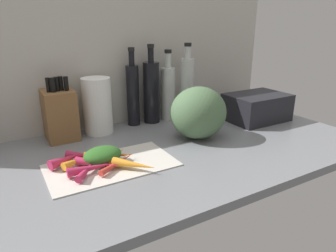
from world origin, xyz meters
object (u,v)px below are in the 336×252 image
at_px(winter_squash, 198,113).
at_px(bottle_0, 133,94).
at_px(cutting_board, 112,165).
at_px(bottle_3, 187,87).
at_px(carrot_4, 118,163).
at_px(bottle_1, 151,92).
at_px(carrot_6, 88,168).
at_px(bottle_2, 168,92).
at_px(dish_rack, 257,107).
at_px(carrot_2, 76,161).
at_px(carrot_1, 82,155).
at_px(knife_block, 60,114).
at_px(carrot_0, 116,156).
at_px(carrot_5, 134,165).
at_px(paper_towel_roll, 97,106).
at_px(carrot_7, 91,168).
at_px(carrot_8, 97,163).
at_px(carrot_9, 67,159).
at_px(carrot_3, 109,156).

relative_size(winter_squash, bottle_0, 0.66).
distance_m(cutting_board, bottle_3, 0.62).
xyz_separation_m(carrot_4, bottle_0, (0.23, 0.38, 0.13)).
bearing_deg(bottle_1, bottle_3, -8.50).
bearing_deg(carrot_6, cutting_board, 11.65).
distance_m(bottle_2, dish_rack, 0.43).
relative_size(carrot_2, winter_squash, 0.43).
bearing_deg(carrot_2, bottle_2, 30.31).
bearing_deg(dish_rack, carrot_1, -177.20).
xyz_separation_m(knife_block, bottle_0, (0.33, 0.02, 0.04)).
distance_m(bottle_1, dish_rack, 0.51).
height_order(carrot_0, carrot_5, carrot_5).
relative_size(knife_block, paper_towel_roll, 1.08).
distance_m(carrot_4, carrot_5, 0.06).
height_order(carrot_5, winter_squash, winter_squash).
height_order(carrot_2, bottle_3, bottle_3).
height_order(knife_block, bottle_2, bottle_2).
bearing_deg(carrot_4, carrot_0, 74.90).
height_order(cutting_board, carrot_5, carrot_5).
bearing_deg(carrot_4, cutting_board, 118.75).
bearing_deg(knife_block, carrot_2, -93.30).
bearing_deg(winter_squash, carrot_4, -165.73).
xyz_separation_m(carrot_7, bottle_2, (0.50, 0.38, 0.11)).
relative_size(carrot_6, dish_rack, 0.53).
relative_size(carrot_8, carrot_9, 1.26).
distance_m(carrot_6, bottle_2, 0.63).
height_order(carrot_2, carrot_9, carrot_9).
distance_m(bottle_1, bottle_3, 0.18).
bearing_deg(winter_squash, bottle_0, 119.43).
height_order(carrot_6, bottle_0, bottle_0).
bearing_deg(carrot_9, carrot_1, 11.07).
distance_m(carrot_0, winter_squash, 0.38).
bearing_deg(bottle_0, carrot_4, -120.65).
bearing_deg(carrot_1, winter_squash, -1.05).
bearing_deg(bottle_3, dish_rack, -36.56).
relative_size(carrot_7, bottle_0, 0.42).
relative_size(carrot_9, bottle_1, 0.34).
bearing_deg(carrot_6, carrot_0, 21.65).
distance_m(carrot_3, carrot_9, 0.14).
distance_m(carrot_3, carrot_5, 0.11).
relative_size(winter_squash, bottle_3, 0.64).
distance_m(carrot_9, winter_squash, 0.53).
bearing_deg(carrot_1, bottle_0, 41.11).
bearing_deg(carrot_1, bottle_3, 22.49).
xyz_separation_m(carrot_5, bottle_1, (0.28, 0.43, 0.12)).
height_order(carrot_3, carrot_6, carrot_3).
height_order(carrot_4, carrot_7, carrot_7).
bearing_deg(bottle_2, carrot_1, -151.29).
height_order(bottle_1, dish_rack, bottle_1).
distance_m(carrot_0, carrot_8, 0.08).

